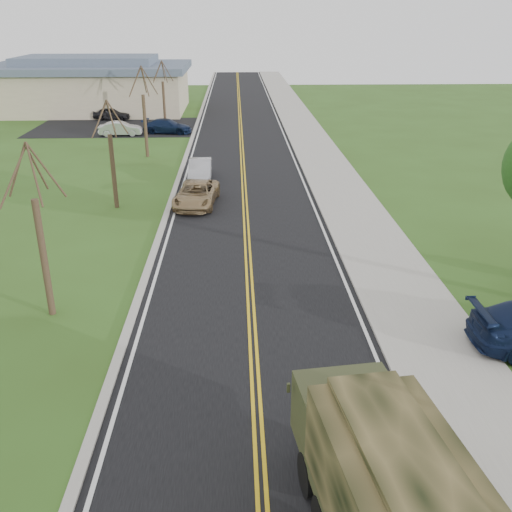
{
  "coord_description": "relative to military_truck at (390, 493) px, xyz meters",
  "views": [
    {
      "loc": [
        -0.47,
        -7.91,
        9.72
      ],
      "look_at": [
        0.2,
        10.7,
        1.8
      ],
      "focal_mm": 40.0,
      "sensor_mm": 36.0,
      "label": 1
    }
  ],
  "objects": [
    {
      "name": "sedan_silver",
      "position": [
        -4.94,
        27.57,
        -1.13
      ],
      "size": [
        1.45,
        4.0,
        1.31
      ],
      "primitive_type": "imported",
      "rotation": [
        0.0,
        0.0,
        0.02
      ],
      "color": "#9D9DA1",
      "rests_on": "ground"
    },
    {
      "name": "bare_tree_d",
      "position": [
        -9.21,
        46.25,
        0.76
      ],
      "size": [
        1.88,
        2.2,
        5.91
      ],
      "color": "#38281C",
      "rests_on": "ground"
    },
    {
      "name": "road",
      "position": [
        -2.21,
        40.25,
        -1.78
      ],
      "size": [
        8.0,
        120.0,
        0.01
      ],
      "primitive_type": "cube",
      "color": "black",
      "rests_on": "ground"
    },
    {
      "name": "lot_car_navy",
      "position": [
        -8.68,
        43.17,
        -1.17
      ],
      "size": [
        4.49,
        2.42,
        1.24
      ],
      "primitive_type": "imported",
      "rotation": [
        0.0,
        0.0,
        1.4
      ],
      "color": "#0F1B37",
      "rests_on": "ground"
    },
    {
      "name": "lot_car_silver",
      "position": [
        -12.62,
        42.26,
        -1.18
      ],
      "size": [
        3.75,
        1.53,
        1.21
      ],
      "primitive_type": "imported",
      "rotation": [
        0.0,
        0.0,
        1.64
      ],
      "color": "#BCBBC0",
      "rests_on": "ground"
    },
    {
      "name": "bare_tree_b",
      "position": [
        -9.21,
        22.25,
        0.69
      ],
      "size": [
        1.83,
        2.14,
        5.73
      ],
      "color": "#38281C",
      "rests_on": "ground"
    },
    {
      "name": "lot_car_dark",
      "position": [
        -14.93,
        50.25,
        -1.17
      ],
      "size": [
        3.84,
        2.17,
        1.23
      ],
      "primitive_type": "imported",
      "rotation": [
        0.0,
        0.0,
        1.36
      ],
      "color": "black",
      "rests_on": "ground"
    },
    {
      "name": "curb_right",
      "position": [
        1.94,
        40.25,
        -1.73
      ],
      "size": [
        0.3,
        120.0,
        0.12
      ],
      "primitive_type": "cube",
      "color": "#9E998E",
      "rests_on": "ground"
    },
    {
      "name": "military_truck",
      "position": [
        0.0,
        0.0,
        0.0
      ],
      "size": [
        2.96,
        6.49,
        3.12
      ],
      "rotation": [
        0.0,
        0.0,
        0.13
      ],
      "color": "black",
      "rests_on": "ground"
    },
    {
      "name": "commercial_building",
      "position": [
        -18.19,
        56.22,
        0.9
      ],
      "size": [
        25.5,
        21.5,
        5.65
      ],
      "color": "tan",
      "rests_on": "ground"
    },
    {
      "name": "suv_champagne",
      "position": [
        -4.87,
        22.48,
        -1.16
      ],
      "size": [
        2.57,
        4.73,
        1.26
      ],
      "primitive_type": "imported",
      "rotation": [
        0.0,
        0.0,
        -0.11
      ],
      "color": "#977D55",
      "rests_on": "ground"
    },
    {
      "name": "bare_tree_c",
      "position": [
        -9.21,
        34.25,
        0.99
      ],
      "size": [
        2.04,
        2.39,
        6.42
      ],
      "color": "#38281C",
      "rests_on": "ground"
    },
    {
      "name": "sidewalk_right",
      "position": [
        3.69,
        40.25,
        -1.74
      ],
      "size": [
        3.2,
        120.0,
        0.1
      ],
      "primitive_type": "cube",
      "color": "#9E998E",
      "rests_on": "ground"
    },
    {
      "name": "curb_left",
      "position": [
        -6.36,
        40.25,
        -1.74
      ],
      "size": [
        0.3,
        120.0,
        0.1
      ],
      "primitive_type": "cube",
      "color": "#9E998E",
      "rests_on": "ground"
    },
    {
      "name": "bare_tree_a",
      "position": [
        -9.21,
        10.25,
        0.84
      ],
      "size": [
        1.93,
        2.26,
        6.08
      ],
      "color": "#38281C",
      "rests_on": "ground"
    }
  ]
}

